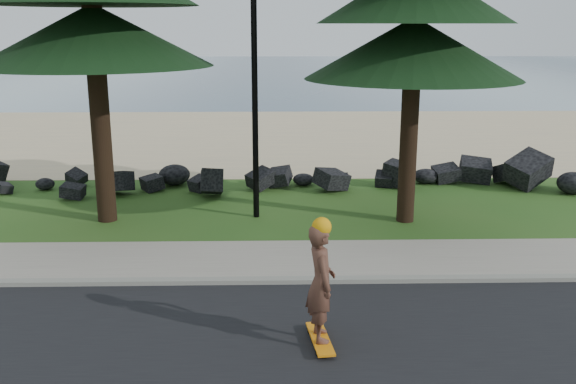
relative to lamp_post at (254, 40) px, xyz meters
name	(u,v)px	position (x,y,z in m)	size (l,w,h in m)	color
ground	(252,265)	(0.00, -3.20, -4.13)	(160.00, 160.00, 0.00)	#255119
kerb	(251,281)	(0.00, -4.10, -4.08)	(160.00, 0.20, 0.10)	gray
sidewalk	(253,260)	(0.00, -3.00, -4.09)	(160.00, 2.00, 0.08)	gray
beach_sand	(263,136)	(0.00, 11.30, -4.13)	(160.00, 15.00, 0.01)	beige
ocean	(269,72)	(0.00, 47.80, -4.13)	(160.00, 58.00, 0.01)	#375169
seawall_boulders	(259,191)	(0.00, 2.40, -4.13)	(60.00, 2.40, 1.10)	black
lamp_post	(254,40)	(0.00, 0.00, 0.00)	(0.25, 0.14, 8.14)	black
skateboarder	(321,283)	(1.08, -6.37, -3.18)	(0.48, 1.04, 1.90)	orange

